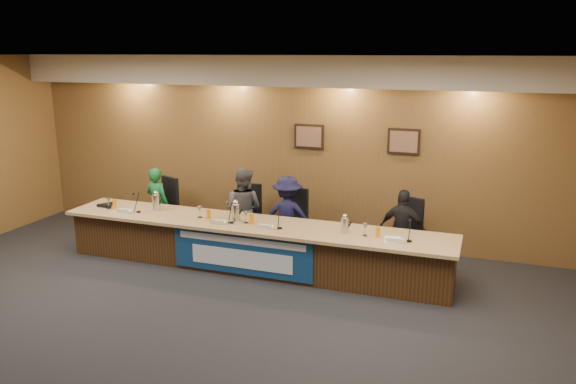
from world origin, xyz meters
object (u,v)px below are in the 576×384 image
object	(u,v)px
banner	(241,254)
panelist_d	(403,230)
panelist_b	(243,209)
panelist_c	(288,216)
dais_body	(253,246)
office_chair_d	(403,237)
panelist_a	(158,204)
carafe_left	(156,203)
office_chair_c	(290,225)
office_chair_a	(161,211)
speakerphone	(107,205)
carafe_right	(345,225)
office_chair_b	(246,220)
carafe_mid	(236,213)

from	to	relation	value
banner	panelist_d	xyz separation A→B (m)	(2.17, 1.14, 0.25)
panelist_b	panelist_c	size ratio (longest dim) A/B	1.06
dais_body	office_chair_d	distance (m)	2.33
panelist_d	panelist_a	bearing A→B (deg)	9.95
carafe_left	panelist_a	bearing A→B (deg)	121.61
office_chair_c	office_chair_d	distance (m)	1.86
office_chair_a	speakerphone	xyz separation A→B (m)	(-0.49, -0.86, 0.30)
panelist_a	carafe_right	xyz separation A→B (m)	(3.58, -0.77, 0.21)
panelist_b	office_chair_d	bearing A→B (deg)	-173.25
speakerphone	office_chair_d	bearing A→B (deg)	10.20
office_chair_d	carafe_left	world-z (taller)	carafe_left
office_chair_d	office_chair_a	bearing A→B (deg)	-162.80
panelist_d	office_chair_b	distance (m)	2.65
panelist_a	office_chair_b	bearing A→B (deg)	-164.45
office_chair_c	carafe_mid	world-z (taller)	carafe_mid
panelist_b	carafe_left	xyz separation A→B (m)	(-1.24, -0.67, 0.18)
office_chair_c	carafe_mid	size ratio (longest dim) A/B	1.86
panelist_d	office_chair_d	world-z (taller)	panelist_d
carafe_left	panelist_d	bearing A→B (deg)	9.82
dais_body	carafe_left	bearing A→B (deg)	178.23
dais_body	carafe_right	xyz separation A→B (m)	(1.46, -0.05, 0.51)
panelist_c	office_chair_a	size ratio (longest dim) A/B	2.76
office_chair_d	speakerphone	distance (m)	4.87
panelist_d	carafe_mid	size ratio (longest dim) A/B	4.87
panelist_a	office_chair_b	world-z (taller)	panelist_a
speakerphone	office_chair_b	bearing A→B (deg)	21.89
office_chair_d	carafe_right	bearing A→B (deg)	-112.11
office_chair_b	carafe_right	size ratio (longest dim) A/B	2.18
banner	dais_body	bearing A→B (deg)	90.00
dais_body	panelist_a	distance (m)	2.26
banner	carafe_left	world-z (taller)	carafe_left
panelist_b	carafe_left	bearing A→B (deg)	33.06
panelist_c	office_chair_d	distance (m)	1.87
dais_body	carafe_left	size ratio (longest dim) A/B	23.14
office_chair_a	carafe_mid	bearing A→B (deg)	-3.11
panelist_c	office_chair_a	distance (m)	2.44
dais_body	panelist_c	bearing A→B (deg)	66.72
panelist_a	office_chair_c	world-z (taller)	panelist_a
panelist_b	office_chair_c	size ratio (longest dim) A/B	2.93
dais_body	panelist_d	distance (m)	2.30
office_chair_d	carafe_right	world-z (taller)	carafe_right
dais_body	carafe_mid	distance (m)	0.59
office_chair_b	carafe_right	world-z (taller)	carafe_right
banner	panelist_c	bearing A→B (deg)	74.70
carafe_left	carafe_mid	xyz separation A→B (m)	(1.46, -0.09, -0.00)
office_chair_c	carafe_left	xyz separation A→B (m)	(-2.02, -0.77, 0.40)
banner	office_chair_b	size ratio (longest dim) A/B	4.58
panelist_a	office_chair_b	size ratio (longest dim) A/B	2.70
panelist_a	panelist_d	size ratio (longest dim) A/B	1.03
dais_body	carafe_left	distance (m)	1.79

